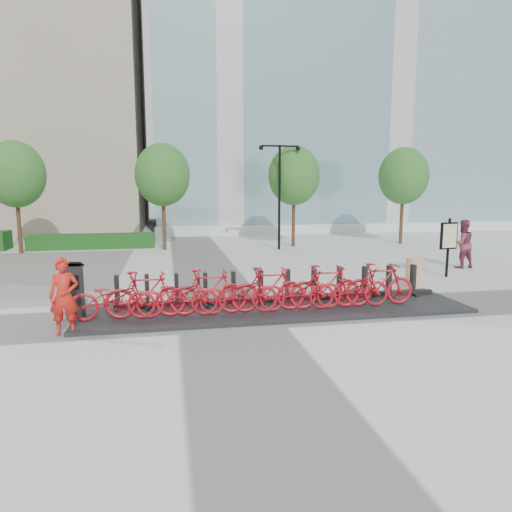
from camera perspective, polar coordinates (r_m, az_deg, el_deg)
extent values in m
plane|color=silver|center=(11.03, -3.64, -7.50)|extent=(120.00, 120.00, 0.00)
cube|color=teal|center=(40.59, 12.32, 21.27)|extent=(32.00, 16.00, 24.00)
cube|color=#145116|center=(24.14, -19.69, 1.75)|extent=(6.00, 1.20, 0.70)
cylinder|color=#453119|center=(23.52, -27.52, 3.92)|extent=(0.18, 0.18, 3.00)
ellipsoid|color=#285121|center=(23.47, -27.89, 9.02)|extent=(2.60, 2.60, 2.99)
cylinder|color=#453119|center=(22.56, -11.45, 4.57)|extent=(0.18, 0.18, 3.00)
ellipsoid|color=#285121|center=(22.51, -11.61, 9.90)|extent=(2.60, 2.60, 2.99)
cylinder|color=#453119|center=(23.43, 4.71, 4.86)|extent=(0.18, 0.18, 3.00)
ellipsoid|color=#285121|center=(23.39, 4.77, 10.00)|extent=(2.60, 2.60, 2.99)
cylinder|color=#453119|center=(25.71, 17.73, 4.82)|extent=(0.18, 0.18, 3.00)
ellipsoid|color=#285121|center=(25.67, 17.95, 9.50)|extent=(2.60, 2.60, 2.99)
cylinder|color=black|center=(22.16, 2.93, 7.25)|extent=(0.12, 0.12, 5.00)
cube|color=black|center=(22.13, 1.82, 13.60)|extent=(0.90, 0.08, 0.08)
cube|color=black|center=(22.35, 4.14, 13.53)|extent=(0.90, 0.08, 0.08)
cylinder|color=black|center=(22.03, 0.65, 13.36)|extent=(0.20, 0.20, 0.18)
cylinder|color=black|center=(22.46, 5.27, 13.24)|extent=(0.20, 0.20, 0.18)
cube|color=black|center=(11.53, 2.62, -6.56)|extent=(9.60, 2.40, 0.08)
imported|color=#AC121D|center=(10.82, -17.47, -5.06)|extent=(1.88, 0.66, 0.99)
imported|color=#AC121D|center=(10.75, -13.66, -4.70)|extent=(1.83, 0.52, 1.10)
imported|color=#AC121D|center=(10.75, -9.80, -4.87)|extent=(1.88, 0.66, 0.99)
imported|color=#AC121D|center=(10.78, -5.97, -4.46)|extent=(1.83, 0.52, 1.10)
imported|color=#AC121D|center=(10.87, -2.17, -4.59)|extent=(1.88, 0.66, 0.99)
imported|color=#AC121D|center=(10.99, 1.55, -4.15)|extent=(1.83, 0.52, 1.10)
imported|color=#AC121D|center=(11.18, 5.16, -4.25)|extent=(1.88, 0.66, 0.99)
imported|color=#AC121D|center=(11.38, 8.66, -3.80)|extent=(1.83, 0.52, 1.10)
imported|color=#AC121D|center=(11.66, 12.00, -3.87)|extent=(1.88, 0.66, 0.99)
imported|color=#AC121D|center=(11.94, 15.19, -3.42)|extent=(1.83, 0.52, 1.10)
cube|color=black|center=(11.34, -21.68, -4.12)|extent=(0.36, 0.32, 1.20)
cube|color=black|center=(11.22, -21.86, -0.93)|extent=(0.43, 0.37, 0.16)
cube|color=black|center=(11.14, -21.89, -3.11)|extent=(0.24, 0.04, 0.34)
imported|color=red|center=(10.29, -22.87, -4.68)|extent=(0.60, 0.40, 1.63)
imported|color=brown|center=(18.91, 24.38, 1.39)|extent=(0.90, 0.71, 1.83)
cylinder|color=orange|center=(14.69, 19.10, -1.99)|extent=(0.55, 0.55, 0.94)
cylinder|color=black|center=(16.81, 22.88, 0.96)|extent=(0.09, 0.09, 2.01)
cube|color=black|center=(16.76, 22.96, 2.35)|extent=(0.66, 0.19, 0.91)
cube|color=beige|center=(16.72, 23.06, 2.32)|extent=(0.56, 0.10, 0.80)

